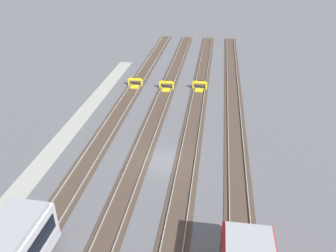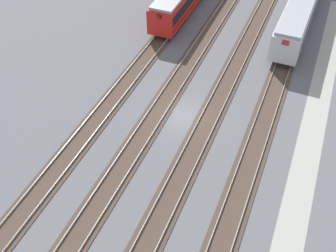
# 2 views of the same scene
# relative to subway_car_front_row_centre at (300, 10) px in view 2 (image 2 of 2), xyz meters

# --- Properties ---
(ground_plane) EXTENTS (400.00, 400.00, 0.00)m
(ground_plane) POSITION_rel_subway_car_front_row_centre_xyz_m (-18.99, 6.58, -2.04)
(ground_plane) COLOR #5B5B60
(service_walkway) EXTENTS (54.00, 2.00, 0.01)m
(service_walkway) POSITION_rel_subway_car_front_row_centre_xyz_m (-18.99, -4.03, -2.04)
(service_walkway) COLOR #9E9E93
(service_walkway) RESTS_ON ground
(rail_track_nearest) EXTENTS (90.00, 2.23, 0.21)m
(rail_track_nearest) POSITION_rel_subway_car_front_row_centre_xyz_m (-18.99, -0.06, -2.00)
(rail_track_nearest) COLOR #47382D
(rail_track_nearest) RESTS_ON ground
(rail_track_near_inner) EXTENTS (90.00, 2.24, 0.21)m
(rail_track_near_inner) POSITION_rel_subway_car_front_row_centre_xyz_m (-18.99, 4.37, -2.00)
(rail_track_near_inner) COLOR #47382D
(rail_track_near_inner) RESTS_ON ground
(rail_track_middle) EXTENTS (90.00, 2.24, 0.21)m
(rail_track_middle) POSITION_rel_subway_car_front_row_centre_xyz_m (-18.99, 8.79, -2.00)
(rail_track_middle) COLOR #47382D
(rail_track_middle) RESTS_ON ground
(rail_track_far_inner) EXTENTS (90.00, 2.23, 0.21)m
(rail_track_far_inner) POSITION_rel_subway_car_front_row_centre_xyz_m (-18.99, 13.21, -2.00)
(rail_track_far_inner) COLOR #47382D
(rail_track_far_inner) RESTS_ON ground
(subway_car_front_row_centre) EXTENTS (18.05, 3.20, 3.70)m
(subway_car_front_row_centre) POSITION_rel_subway_car_front_row_centre_xyz_m (0.00, 0.00, 0.00)
(subway_car_front_row_centre) COLOR silver
(subway_car_front_row_centre) RESTS_ON ground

